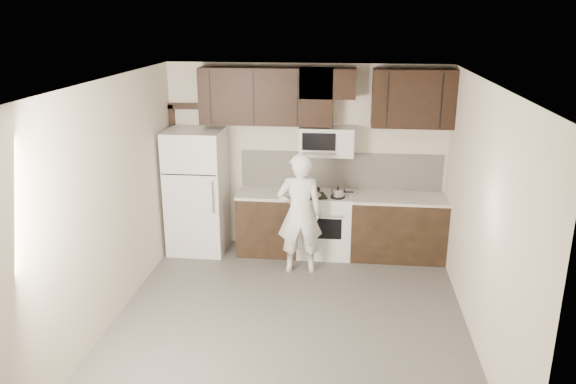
% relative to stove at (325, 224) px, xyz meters
% --- Properties ---
extents(floor, '(4.50, 4.50, 0.00)m').
position_rel_stove_xyz_m(floor, '(-0.30, -1.94, -0.46)').
color(floor, '#585653').
rests_on(floor, ground).
extents(back_wall, '(4.00, 0.00, 4.00)m').
position_rel_stove_xyz_m(back_wall, '(-0.30, 0.31, 0.89)').
color(back_wall, beige).
rests_on(back_wall, ground).
extents(ceiling, '(4.50, 4.50, 0.00)m').
position_rel_stove_xyz_m(ceiling, '(-0.30, -1.94, 2.24)').
color(ceiling, white).
rests_on(ceiling, back_wall).
extents(counter_run, '(2.95, 0.64, 0.91)m').
position_rel_stove_xyz_m(counter_run, '(0.30, 0.00, -0.00)').
color(counter_run, black).
rests_on(counter_run, floor).
extents(stove, '(0.76, 0.66, 0.94)m').
position_rel_stove_xyz_m(stove, '(0.00, 0.00, 0.00)').
color(stove, silver).
rests_on(stove, floor).
extents(backsplash, '(2.90, 0.02, 0.54)m').
position_rel_stove_xyz_m(backsplash, '(0.20, 0.30, 0.72)').
color(backsplash, beige).
rests_on(backsplash, counter_run).
extents(upper_cabinets, '(3.48, 0.35, 0.78)m').
position_rel_stove_xyz_m(upper_cabinets, '(-0.09, 0.14, 1.82)').
color(upper_cabinets, black).
rests_on(upper_cabinets, back_wall).
extents(microwave, '(0.76, 0.42, 0.40)m').
position_rel_stove_xyz_m(microwave, '(-0.00, 0.12, 1.19)').
color(microwave, silver).
rests_on(microwave, upper_cabinets).
extents(refrigerator, '(0.80, 0.76, 1.80)m').
position_rel_stove_xyz_m(refrigerator, '(-1.85, -0.05, 0.44)').
color(refrigerator, silver).
rests_on(refrigerator, floor).
extents(door_trim, '(0.50, 0.08, 2.12)m').
position_rel_stove_xyz_m(door_trim, '(-2.22, 0.27, 0.79)').
color(door_trim, black).
rests_on(door_trim, floor).
extents(saucepan, '(0.30, 0.17, 0.16)m').
position_rel_stove_xyz_m(saucepan, '(0.18, -0.15, 0.52)').
color(saucepan, silver).
rests_on(saucepan, stove).
extents(baking_tray, '(0.45, 0.39, 0.02)m').
position_rel_stove_xyz_m(baking_tray, '(-0.18, -0.16, 0.46)').
color(baking_tray, black).
rests_on(baking_tray, counter_run).
extents(pizza, '(0.32, 0.32, 0.02)m').
position_rel_stove_xyz_m(pizza, '(-0.18, -0.16, 0.48)').
color(pizza, '#CFBC8B').
rests_on(pizza, baking_tray).
extents(person, '(0.65, 0.47, 1.65)m').
position_rel_stove_xyz_m(person, '(-0.31, -0.61, 0.37)').
color(person, white).
rests_on(person, floor).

